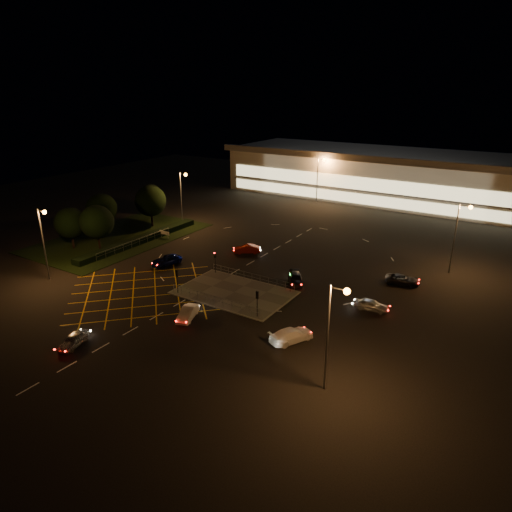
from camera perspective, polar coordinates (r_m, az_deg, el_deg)
The scene contains 27 objects.
ground at distance 61.41m, azimuth -3.20°, elevation -3.54°, with size 180.00×180.00×0.00m, color black.
pedestrian_island at distance 58.85m, azimuth -2.74°, elevation -4.58°, with size 14.00×9.00×0.12m, color #4C4944.
grass_verge at distance 83.51m, azimuth -16.63°, elevation 2.24°, with size 18.00×30.00×0.08m, color black.
hedge at distance 79.80m, azimuth -14.27°, elevation 1.98°, with size 2.00×26.00×1.00m, color black.
supermarket at distance 114.07m, azimuth 15.31°, elevation 9.85°, with size 72.00×26.50×10.50m.
streetlight_sw at distance 66.48m, azimuth -24.99°, elevation 2.45°, with size 1.78×0.56×10.03m.
streetlight_se at distance 38.53m, azimuth 9.62°, elevation -8.35°, with size 1.78×0.56×10.03m.
streetlight_nw at distance 86.90m, azimuth -9.17°, elevation 8.00°, with size 1.78×0.56×10.03m.
streetlight_ne at distance 68.56m, azimuth 24.07°, elevation 3.10°, with size 1.78×0.56×10.03m.
streetlight_far_left at distance 104.31m, azimuth 7.92°, elevation 10.13°, with size 1.78×0.56×10.03m.
signal_sw at distance 58.55m, azimuth -9.85°, elevation -2.54°, with size 0.28×0.30×3.15m.
signal_se at distance 51.85m, azimuth 0.15°, elevation -5.35°, with size 0.28×0.30×3.15m.
signal_nw at distance 64.21m, azimuth -5.13°, elevation -0.21°, with size 0.28×0.30×3.15m.
signal_ne at distance 58.17m, azimuth 4.35°, elevation -2.44°, with size 0.28×0.30×3.15m.
tree_a at distance 79.15m, azimuth -22.21°, elevation 3.83°, with size 5.04×5.04×6.86m.
tree_b at distance 85.25m, azimuth -18.74°, elevation 5.60°, with size 5.40×5.40×7.35m.
tree_c at distance 87.41m, azimuth -13.05°, elevation 6.72°, with size 5.76×5.76×7.84m.
tree_d at distance 95.89m, azimuth -13.05°, elevation 7.34°, with size 4.68×4.68×6.37m.
tree_e at distance 77.10m, azimuth -19.28°, elevation 4.03°, with size 5.40×5.40×7.35m.
car_near_silver at distance 50.85m, azimuth -21.88°, elevation -9.72°, with size 1.53×3.80×1.29m, color #B8BAC0.
car_queue_white at distance 52.93m, azimuth -8.53°, elevation -7.08°, with size 1.42×4.08×1.34m, color silver.
car_left_blue at distance 68.98m, azimuth -11.17°, elevation -0.54°, with size 2.22×4.82×1.34m, color #0B1244.
car_far_dkgrey at distance 61.65m, azimuth 4.96°, elevation -2.85°, with size 1.76×4.34×1.26m, color black.
car_right_silver at distance 55.93m, azimuth 14.19°, elevation -5.93°, with size 1.60×3.99×1.36m, color silver.
car_circ_red at distance 72.41m, azimuth -1.14°, elevation 0.89°, with size 1.44×4.14×1.37m, color #9D1A0B.
car_east_grey at distance 64.23m, azimuth 17.83°, elevation -2.83°, with size 2.06×4.48×1.24m, color black.
car_approach_white at distance 48.18m, azimuth 4.45°, elevation -9.81°, with size 1.99×4.91×1.42m, color silver.
Camera 1 is at (32.82, -45.51, 24.96)m, focal length 32.00 mm.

